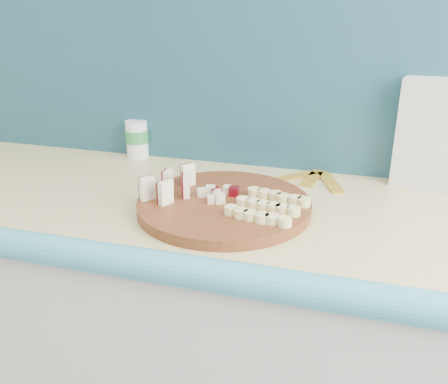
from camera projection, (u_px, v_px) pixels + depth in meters
kitchen_counter at (200, 358)px, 1.32m from camera, size 2.20×0.63×0.91m
backsplash at (231, 72)px, 1.31m from camera, size 2.20×0.02×0.50m
cutting_board at (224, 205)px, 1.09m from camera, size 0.45×0.45×0.02m
apple_wedges at (171, 184)px, 1.11m from camera, size 0.10×0.15×0.05m
apple_chunks at (214, 194)px, 1.10m from camera, size 0.06×0.06×0.02m
banana_slices at (268, 206)px, 1.04m from camera, size 0.16×0.16×0.02m
flour_bag at (433, 133)px, 1.20m from camera, size 0.18×0.15×0.26m
canister at (137, 138)px, 1.43m from camera, size 0.07×0.07×0.11m
banana_peel at (312, 179)px, 1.27m from camera, size 0.20×0.17×0.01m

